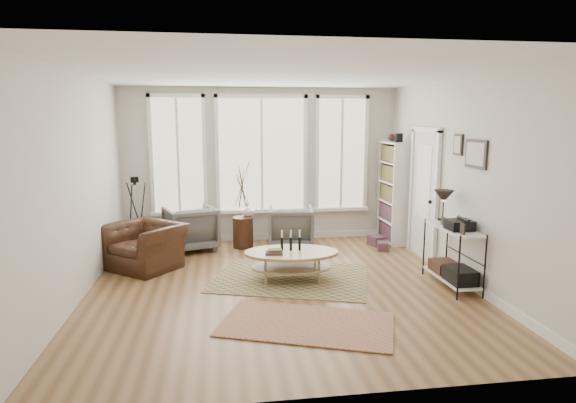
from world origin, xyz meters
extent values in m
plane|color=olive|center=(0.00, 0.00, 0.00)|extent=(5.50, 5.50, 0.00)
plane|color=white|center=(0.00, 0.00, 2.90)|extent=(5.50, 5.50, 0.00)
cube|color=beige|center=(0.00, 2.75, 1.45)|extent=(5.20, 0.04, 2.90)
cube|color=beige|center=(0.00, -2.75, 1.45)|extent=(5.20, 0.04, 2.90)
cube|color=beige|center=(-2.60, 0.00, 1.45)|extent=(0.04, 5.50, 2.90)
cube|color=beige|center=(2.60, 0.00, 1.45)|extent=(0.04, 5.50, 2.90)
cube|color=white|center=(0.00, 2.74, 0.06)|extent=(5.10, 0.04, 0.12)
cube|color=white|center=(2.58, 0.00, 0.06)|extent=(0.03, 5.40, 0.12)
cube|color=#D8BA8B|center=(0.00, 2.73, 1.65)|extent=(1.60, 0.03, 2.10)
cube|color=#D8BA8B|center=(-1.55, 2.73, 1.65)|extent=(0.90, 0.03, 2.10)
cube|color=#D8BA8B|center=(1.55, 2.73, 1.65)|extent=(0.90, 0.03, 2.10)
cube|color=white|center=(0.00, 2.71, 1.65)|extent=(1.74, 0.06, 2.24)
cube|color=white|center=(-1.55, 2.71, 1.65)|extent=(1.04, 0.06, 2.24)
cube|color=white|center=(1.55, 2.71, 1.65)|extent=(1.04, 0.06, 2.24)
cube|color=white|center=(0.00, 2.69, 0.57)|extent=(4.10, 0.12, 0.06)
cube|color=silver|center=(2.58, 1.15, 1.05)|extent=(0.04, 0.88, 2.10)
cube|color=white|center=(2.56, 1.15, 1.30)|extent=(0.01, 0.55, 1.20)
cube|color=white|center=(2.56, 0.66, 1.05)|extent=(0.06, 0.08, 2.18)
cube|color=white|center=(2.56, 1.64, 1.05)|extent=(0.06, 0.08, 2.18)
cube|color=white|center=(2.56, 1.15, 2.14)|extent=(0.06, 1.06, 0.08)
sphere|color=black|center=(2.53, 0.82, 1.00)|extent=(0.06, 0.06, 0.06)
cube|color=white|center=(2.43, 1.81, 0.95)|extent=(0.30, 0.03, 1.90)
cube|color=white|center=(2.43, 2.63, 0.95)|extent=(0.30, 0.03, 1.90)
cube|color=white|center=(2.58, 2.23, 0.95)|extent=(0.02, 0.85, 1.90)
cube|color=white|center=(2.43, 2.23, 0.95)|extent=(0.30, 0.81, 1.90)
cube|color=maroon|center=(2.43, 2.23, 0.95)|extent=(0.24, 0.75, 1.76)
cube|color=black|center=(2.43, 2.02, 1.98)|extent=(0.12, 0.10, 0.16)
sphere|color=#361D11|center=(2.43, 2.38, 1.97)|extent=(0.14, 0.14, 0.14)
cube|color=white|center=(2.38, -0.30, 0.12)|extent=(0.37, 1.07, 0.03)
cube|color=white|center=(2.38, -0.30, 0.82)|extent=(0.37, 1.07, 0.02)
cylinder|color=black|center=(2.20, -0.83, 0.42)|extent=(0.02, 0.02, 0.85)
cylinder|color=black|center=(2.56, -0.83, 0.42)|extent=(0.02, 0.02, 0.85)
cylinder|color=black|center=(2.20, 0.23, 0.42)|extent=(0.02, 0.02, 0.85)
cylinder|color=black|center=(2.56, 0.23, 0.42)|extent=(0.02, 0.02, 0.85)
cylinder|color=black|center=(2.38, 0.05, 0.88)|extent=(0.14, 0.14, 0.02)
cylinder|color=black|center=(2.38, 0.05, 1.01)|extent=(0.02, 0.02, 0.30)
cone|color=black|center=(2.38, 0.05, 1.21)|extent=(0.28, 0.28, 0.18)
cube|color=black|center=(2.38, -0.45, 0.91)|extent=(0.32, 0.30, 0.13)
cube|color=black|center=(2.38, -0.55, 0.23)|extent=(0.32, 0.45, 0.20)
cube|color=#361D11|center=(2.38, -0.08, 0.21)|extent=(0.32, 0.40, 0.16)
cube|color=black|center=(2.28, -0.72, 0.91)|extent=(0.02, 0.10, 0.14)
cube|color=black|center=(2.28, -0.18, 0.91)|extent=(0.02, 0.10, 0.12)
cube|color=black|center=(2.58, -0.40, 1.85)|extent=(0.03, 0.52, 0.38)
cube|color=silver|center=(2.56, -0.40, 1.85)|extent=(0.01, 0.44, 0.30)
cube|color=black|center=(2.58, 0.10, 1.95)|extent=(0.03, 0.24, 0.30)
cube|color=silver|center=(2.56, 0.10, 1.95)|extent=(0.01, 0.18, 0.24)
cube|color=brown|center=(0.21, 0.33, 0.01)|extent=(2.59, 2.24, 0.01)
cube|color=brown|center=(0.14, -1.31, 0.01)|extent=(2.17, 1.68, 0.01)
ellipsoid|color=tan|center=(0.20, 0.26, 0.19)|extent=(1.21, 0.81, 0.03)
ellipsoid|color=tan|center=(0.20, 0.26, 0.41)|extent=(1.41, 0.96, 0.04)
cylinder|color=tan|center=(-0.17, 0.05, 0.19)|extent=(0.04, 0.04, 0.38)
cylinder|color=tan|center=(0.57, 0.05, 0.19)|extent=(0.04, 0.04, 0.38)
cylinder|color=tan|center=(-0.17, 0.48, 0.19)|extent=(0.04, 0.04, 0.38)
cylinder|color=tan|center=(0.57, 0.48, 0.19)|extent=(0.04, 0.04, 0.38)
cylinder|color=black|center=(0.07, 0.32, 0.52)|extent=(0.04, 0.04, 0.19)
cylinder|color=black|center=(0.20, 0.32, 0.52)|extent=(0.04, 0.04, 0.19)
cylinder|color=black|center=(0.33, 0.32, 0.52)|extent=(0.04, 0.04, 0.19)
cube|color=#2D4525|center=(-0.06, 0.17, 0.46)|extent=(0.24, 0.17, 0.06)
imported|color=#5E5E59|center=(-1.33, 2.16, 0.39)|extent=(1.07, 1.09, 0.78)
imported|color=#5E5E59|center=(0.47, 2.13, 0.37)|extent=(0.89, 0.91, 0.75)
cylinder|color=#361D11|center=(-0.40, 2.20, 0.28)|extent=(0.37, 0.37, 0.56)
imported|color=silver|center=(-0.31, 2.29, 0.68)|extent=(0.27, 0.27, 0.24)
imported|color=#361D11|center=(-1.99, 1.17, 0.35)|extent=(1.43, 1.41, 0.70)
cylinder|color=black|center=(-2.25, 2.12, 1.22)|extent=(0.06, 0.06, 0.06)
cube|color=black|center=(-2.25, 2.12, 1.29)|extent=(0.15, 0.12, 0.09)
cylinder|color=black|center=(-2.25, 2.05, 1.29)|extent=(0.06, 0.08, 0.06)
cube|color=maroon|center=(2.05, 1.98, 0.09)|extent=(0.29, 0.33, 0.18)
cube|color=maroon|center=(2.05, 1.62, 0.08)|extent=(0.24, 0.28, 0.15)
camera|label=1|loc=(-0.80, -6.37, 2.29)|focal=30.00mm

